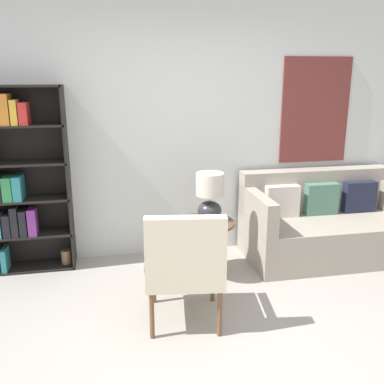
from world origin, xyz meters
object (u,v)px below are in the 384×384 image
(armchair, at_px, (185,262))
(table_lamp, at_px, (210,194))
(bookshelf, at_px, (12,181))
(side_table, at_px, (205,227))
(couch, at_px, (325,225))

(armchair, relative_size, table_lamp, 2.08)
(bookshelf, xyz_separation_m, side_table, (1.78, -0.51, -0.41))
(armchair, height_order, couch, armchair)
(bookshelf, bearing_deg, armchair, -42.65)
(armchair, xyz_separation_m, couch, (1.71, 1.06, -0.21))
(armchair, distance_m, table_lamp, 1.00)
(side_table, bearing_deg, bookshelf, 163.90)
(couch, distance_m, side_table, 1.41)
(couch, xyz_separation_m, side_table, (-1.37, -0.25, 0.16))
(bookshelf, relative_size, couch, 1.06)
(armchair, bearing_deg, bookshelf, 137.35)
(armchair, xyz_separation_m, side_table, (0.34, 0.81, -0.04))
(table_lamp, bearing_deg, bookshelf, 166.38)
(bookshelf, relative_size, table_lamp, 3.99)
(armchair, distance_m, couch, 2.03)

